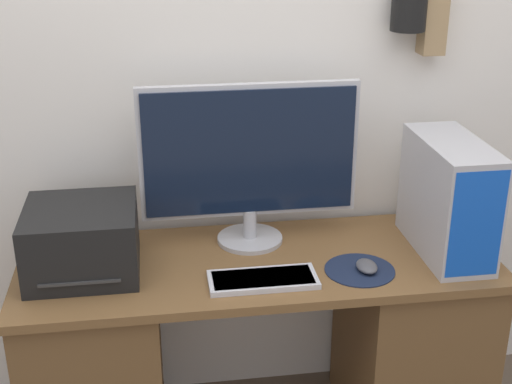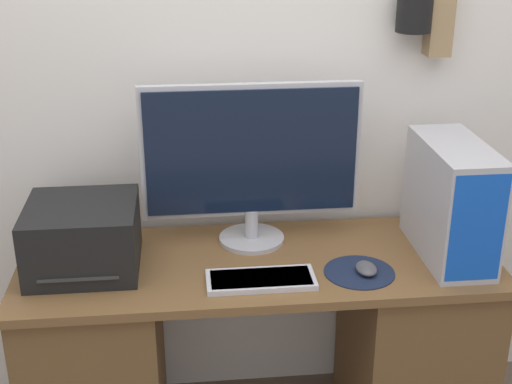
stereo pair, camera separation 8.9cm
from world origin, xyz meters
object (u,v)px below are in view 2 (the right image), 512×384
Objects in this scene: keyboard at (261,279)px; computer_tower at (452,201)px; mouse at (366,268)px; monitor at (251,157)px; printer at (83,237)px.

computer_tower reaches higher than keyboard.
mouse is 0.37m from computer_tower.
mouse is at bearing 3.44° from keyboard.
mouse is (0.34, -0.28, -0.29)m from monitor.
printer is (-0.56, -0.14, -0.20)m from monitor.
computer_tower is 1.26× the size of printer.
mouse reaches higher than keyboard.
computer_tower is (0.30, 0.11, 0.18)m from mouse.
printer is at bearing 171.08° from mouse.
printer reaches higher than keyboard.
keyboard is 0.68m from computer_tower.
keyboard is 0.34m from mouse.
monitor is at bearing 89.92° from keyboard.
mouse is at bearing -39.08° from monitor.
monitor is 2.12× the size of printer.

